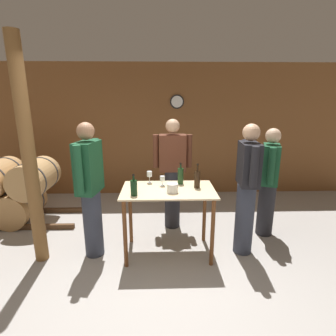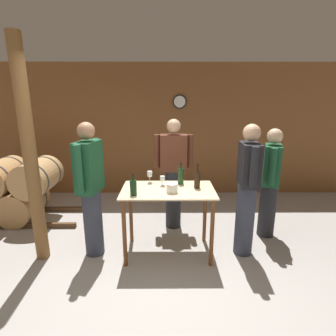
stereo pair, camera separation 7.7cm
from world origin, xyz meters
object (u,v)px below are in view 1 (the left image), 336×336
wine_bottle_left (181,176)px  person_host (90,188)px  person_visitor_with_scarf (247,188)px  wine_bottle_far_left (134,187)px  wine_glass_near_left (149,174)px  wooden_post (29,156)px  ice_bucket (172,188)px  person_visitor_near_door (269,181)px  wine_bottle_center (197,179)px  person_visitor_bearded (172,172)px  wine_glass_near_center (162,179)px

wine_bottle_left → person_host: person_host is taller
person_host → person_visitor_with_scarf: bearing=0.0°
wine_bottle_far_left → wine_bottle_left: (0.58, 0.42, 0.01)m
wine_glass_near_left → wine_bottle_left: bearing=-8.2°
wooden_post → wine_bottle_left: bearing=9.7°
wine_glass_near_left → ice_bucket: size_ratio=1.18×
person_visitor_near_door → wooden_post: bearing=-169.8°
wooden_post → person_visitor_with_scarf: (2.63, 0.09, -0.44)m
wine_bottle_center → wine_glass_near_left: wine_bottle_center is taller
person_visitor_bearded → person_visitor_near_door: size_ratio=1.07×
wine_bottle_center → wine_glass_near_center: wine_bottle_center is taller
wine_glass_near_left → person_visitor_near_door: bearing=6.4°
wine_bottle_far_left → person_visitor_bearded: (0.50, 0.96, -0.09)m
wine_bottle_far_left → wine_glass_near_left: size_ratio=1.62×
person_visitor_with_scarf → wooden_post: bearing=-178.1°
wine_bottle_left → ice_bucket: 0.35m
ice_bucket → person_visitor_near_door: (1.43, 0.58, -0.10)m
wine_bottle_far_left → wine_bottle_left: size_ratio=0.90×
wooden_post → person_visitor_near_door: 3.19m
person_visitor_with_scarf → person_visitor_near_door: bearing=44.6°
wine_bottle_far_left → wine_bottle_center: 0.82m
person_visitor_with_scarf → ice_bucket: bearing=-173.5°
person_visitor_with_scarf → person_visitor_near_door: 0.67m
ice_bucket → person_visitor_bearded: person_visitor_bearded is taller
wooden_post → person_visitor_bearded: size_ratio=1.58×
wooden_post → person_visitor_bearded: 1.97m
wine_bottle_center → person_visitor_with_scarf: bearing=-5.3°
wine_bottle_far_left → ice_bucket: 0.47m
wine_bottle_center → wine_glass_near_left: bearing=160.3°
wine_bottle_far_left → person_visitor_bearded: person_visitor_bearded is taller
ice_bucket → wine_bottle_center: bearing=27.4°
wine_bottle_center → ice_bucket: wine_bottle_center is taller
wine_glass_near_center → ice_bucket: (0.12, -0.25, -0.04)m
person_visitor_with_scarf → person_visitor_bearded: size_ratio=1.00×
wooden_post → ice_bucket: wooden_post is taller
wine_bottle_center → wine_glass_near_center: bearing=168.9°
wine_glass_near_center → person_visitor_with_scarf: size_ratio=0.08×
wine_bottle_far_left → wine_bottle_left: 0.71m
wine_bottle_left → wine_bottle_center: 0.26m
wine_bottle_center → person_visitor_bearded: size_ratio=0.19×
wine_bottle_left → wine_glass_near_left: (-0.42, 0.06, 0.01)m
wooden_post → person_host: 0.79m
wine_bottle_far_left → wine_glass_near_center: 0.48m
wine_bottle_left → wine_bottle_center: bearing=-38.6°
wine_bottle_far_left → person_visitor_with_scarf: 1.42m
wine_bottle_left → wooden_post: bearing=-170.3°
wooden_post → wine_bottle_center: 2.03m
wine_bottle_far_left → person_visitor_bearded: 1.09m
wine_bottle_center → person_visitor_bearded: (-0.28, 0.71, -0.11)m
wine_bottle_center → wine_glass_near_left: (-0.62, 0.22, 0.00)m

